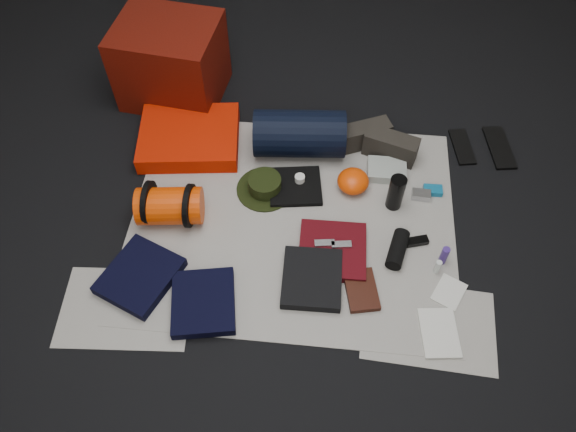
# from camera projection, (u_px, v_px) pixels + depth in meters

# --- Properties ---
(floor) EXTENTS (4.50, 4.50, 0.02)m
(floor) POSITION_uv_depth(u_px,v_px,m) (292.00, 222.00, 2.81)
(floor) COLOR black
(floor) RESTS_ON ground
(newspaper_mat) EXTENTS (1.60, 1.30, 0.01)m
(newspaper_mat) POSITION_uv_depth(u_px,v_px,m) (292.00, 220.00, 2.79)
(newspaper_mat) COLOR #B8B4AA
(newspaper_mat) RESTS_ON floor
(newspaper_sheet_front_left) EXTENTS (0.61, 0.44, 0.00)m
(newspaper_sheet_front_left) POSITION_uv_depth(u_px,v_px,m) (126.00, 308.00, 2.52)
(newspaper_sheet_front_left) COLOR #B8B4AA
(newspaper_sheet_front_left) RESTS_ON floor
(newspaper_sheet_front_right) EXTENTS (0.60, 0.43, 0.00)m
(newspaper_sheet_front_right) POSITION_uv_depth(u_px,v_px,m) (428.00, 325.00, 2.47)
(newspaper_sheet_front_right) COLOR #B8B4AA
(newspaper_sheet_front_right) RESTS_ON floor
(red_cabinet) EXTENTS (0.60, 0.52, 0.46)m
(red_cabinet) POSITION_uv_depth(u_px,v_px,m) (171.00, 62.00, 3.15)
(red_cabinet) COLOR #540E06
(red_cabinet) RESTS_ON floor
(sleeping_pad) EXTENTS (0.58, 0.49, 0.10)m
(sleeping_pad) POSITION_uv_depth(u_px,v_px,m) (189.00, 137.00, 3.05)
(sleeping_pad) COLOR red
(sleeping_pad) RESTS_ON newspaper_mat
(stuff_sack) EXTENTS (0.33, 0.22, 0.19)m
(stuff_sack) POSITION_uv_depth(u_px,v_px,m) (170.00, 206.00, 2.73)
(stuff_sack) COLOR #DD3A03
(stuff_sack) RESTS_ON newspaper_mat
(sack_strap_left) EXTENTS (0.02, 0.22, 0.22)m
(sack_strap_left) POSITION_uv_depth(u_px,v_px,m) (149.00, 202.00, 2.72)
(sack_strap_left) COLOR black
(sack_strap_left) RESTS_ON newspaper_mat
(sack_strap_right) EXTENTS (0.02, 0.22, 0.22)m
(sack_strap_right) POSITION_uv_depth(u_px,v_px,m) (190.00, 206.00, 2.71)
(sack_strap_right) COLOR black
(sack_strap_right) RESTS_ON newspaper_mat
(navy_duffel) EXTENTS (0.50, 0.29, 0.25)m
(navy_duffel) POSITION_uv_depth(u_px,v_px,m) (299.00, 134.00, 2.96)
(navy_duffel) COLOR black
(navy_duffel) RESTS_ON newspaper_mat
(boonie_brim) EXTENTS (0.39, 0.39, 0.01)m
(boonie_brim) POSITION_uv_depth(u_px,v_px,m) (265.00, 189.00, 2.90)
(boonie_brim) COLOR black
(boonie_brim) RESTS_ON newspaper_mat
(boonie_crown) EXTENTS (0.17, 0.17, 0.07)m
(boonie_crown) POSITION_uv_depth(u_px,v_px,m) (265.00, 184.00, 2.87)
(boonie_crown) COLOR black
(boonie_crown) RESTS_ON boonie_brim
(hiking_boot_left) EXTENTS (0.29, 0.20, 0.13)m
(hiking_boot_left) POSITION_uv_depth(u_px,v_px,m) (365.00, 135.00, 3.04)
(hiking_boot_left) COLOR #28251F
(hiking_boot_left) RESTS_ON newspaper_mat
(hiking_boot_right) EXTENTS (0.30, 0.19, 0.14)m
(hiking_boot_right) POSITION_uv_depth(u_px,v_px,m) (391.00, 146.00, 2.98)
(hiking_boot_right) COLOR #28251F
(hiking_boot_right) RESTS_ON newspaper_mat
(flip_flop_left) EXTENTS (0.14, 0.27, 0.01)m
(flip_flop_left) POSITION_uv_depth(u_px,v_px,m) (462.00, 147.00, 3.08)
(flip_flop_left) COLOR black
(flip_flop_left) RESTS_ON floor
(flip_flop_right) EXTENTS (0.16, 0.32, 0.02)m
(flip_flop_right) POSITION_uv_depth(u_px,v_px,m) (499.00, 148.00, 3.07)
(flip_flop_right) COLOR black
(flip_flop_right) RESTS_ON floor
(trousers_navy_a) EXTENTS (0.40, 0.42, 0.05)m
(trousers_navy_a) POSITION_uv_depth(u_px,v_px,m) (140.00, 276.00, 2.58)
(trousers_navy_a) COLOR black
(trousers_navy_a) RESTS_ON newspaper_mat
(trousers_navy_b) EXTENTS (0.33, 0.36, 0.05)m
(trousers_navy_b) POSITION_uv_depth(u_px,v_px,m) (203.00, 302.00, 2.50)
(trousers_navy_b) COLOR black
(trousers_navy_b) RESTS_ON newspaper_mat
(trousers_charcoal) EXTENTS (0.28, 0.31, 0.05)m
(trousers_charcoal) POSITION_uv_depth(u_px,v_px,m) (312.00, 279.00, 2.57)
(trousers_charcoal) COLOR black
(trousers_charcoal) RESTS_ON newspaper_mat
(black_tshirt) EXTENTS (0.30, 0.28, 0.03)m
(black_tshirt) POSITION_uv_depth(u_px,v_px,m) (295.00, 186.00, 2.90)
(black_tshirt) COLOR black
(black_tshirt) RESTS_ON newspaper_mat
(red_shirt) EXTENTS (0.32, 0.32, 0.04)m
(red_shirt) POSITION_uv_depth(u_px,v_px,m) (332.00, 251.00, 2.66)
(red_shirt) COLOR #4B080E
(red_shirt) RESTS_ON newspaper_mat
(orange_stuff_sack) EXTENTS (0.20, 0.20, 0.11)m
(orange_stuff_sack) POSITION_uv_depth(u_px,v_px,m) (353.00, 181.00, 2.87)
(orange_stuff_sack) COLOR #DD3A03
(orange_stuff_sack) RESTS_ON newspaper_mat
(first_aid_pouch) EXTENTS (0.20, 0.15, 0.05)m
(first_aid_pouch) POSITION_uv_depth(u_px,v_px,m) (387.00, 170.00, 2.95)
(first_aid_pouch) COLOR gray
(first_aid_pouch) RESTS_ON newspaper_mat
(water_bottle) EXTENTS (0.11, 0.11, 0.20)m
(water_bottle) POSITION_uv_depth(u_px,v_px,m) (396.00, 193.00, 2.77)
(water_bottle) COLOR black
(water_bottle) RESTS_ON newspaper_mat
(speaker) EXTENTS (0.12, 0.21, 0.08)m
(speaker) POSITION_uv_depth(u_px,v_px,m) (398.00, 249.00, 2.65)
(speaker) COLOR black
(speaker) RESTS_ON newspaper_mat
(compact_camera) EXTENTS (0.10, 0.06, 0.04)m
(compact_camera) POSITION_uv_depth(u_px,v_px,m) (421.00, 195.00, 2.86)
(compact_camera) COLOR #B0B1B5
(compact_camera) RESTS_ON newspaper_mat
(cyan_case) EXTENTS (0.10, 0.06, 0.03)m
(cyan_case) POSITION_uv_depth(u_px,v_px,m) (433.00, 190.00, 2.88)
(cyan_case) COLOR #0D5A84
(cyan_case) RESTS_ON newspaper_mat
(toiletry_purple) EXTENTS (0.05, 0.05, 0.11)m
(toiletry_purple) POSITION_uv_depth(u_px,v_px,m) (444.00, 255.00, 2.61)
(toiletry_purple) COLOR #3E2579
(toiletry_purple) RESTS_ON newspaper_mat
(toiletry_clear) EXTENTS (0.03, 0.03, 0.08)m
(toiletry_clear) POSITION_uv_depth(u_px,v_px,m) (437.00, 267.00, 2.59)
(toiletry_clear) COLOR silver
(toiletry_clear) RESTS_ON newspaper_mat
(paperback_book) EXTENTS (0.18, 0.23, 0.03)m
(paperback_book) POSITION_uv_depth(u_px,v_px,m) (361.00, 290.00, 2.55)
(paperback_book) COLOR black
(paperback_book) RESTS_ON newspaper_mat
(map_booklet) EXTENTS (0.18, 0.25, 0.01)m
(map_booklet) POSITION_uv_depth(u_px,v_px,m) (439.00, 333.00, 2.44)
(map_booklet) COLOR silver
(map_booklet) RESTS_ON newspaper_mat
(map_printout) EXTENTS (0.18, 0.19, 0.01)m
(map_printout) POSITION_uv_depth(u_px,v_px,m) (449.00, 292.00, 2.56)
(map_printout) COLOR silver
(map_printout) RESTS_ON newspaper_mat
(sunglasses) EXTENTS (0.12, 0.07, 0.03)m
(sunglasses) POSITION_uv_depth(u_px,v_px,m) (417.00, 241.00, 2.70)
(sunglasses) COLOR black
(sunglasses) RESTS_ON newspaper_mat
(key_cluster) EXTENTS (0.08, 0.08, 0.01)m
(key_cluster) POSITION_uv_depth(u_px,v_px,m) (133.00, 292.00, 2.55)
(key_cluster) COLOR #B0B1B5
(key_cluster) RESTS_ON newspaper_mat
(tape_roll) EXTENTS (0.05, 0.05, 0.03)m
(tape_roll) POSITION_uv_depth(u_px,v_px,m) (300.00, 179.00, 2.89)
(tape_roll) COLOR silver
(tape_roll) RESTS_ON black_tshirt
(energy_bar_a) EXTENTS (0.10, 0.05, 0.01)m
(energy_bar_a) POSITION_uv_depth(u_px,v_px,m) (325.00, 243.00, 2.65)
(energy_bar_a) COLOR #B0B1B5
(energy_bar_a) RESTS_ON red_shirt
(energy_bar_b) EXTENTS (0.10, 0.05, 0.01)m
(energy_bar_b) POSITION_uv_depth(u_px,v_px,m) (341.00, 245.00, 2.65)
(energy_bar_b) COLOR #B0B1B5
(energy_bar_b) RESTS_ON red_shirt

